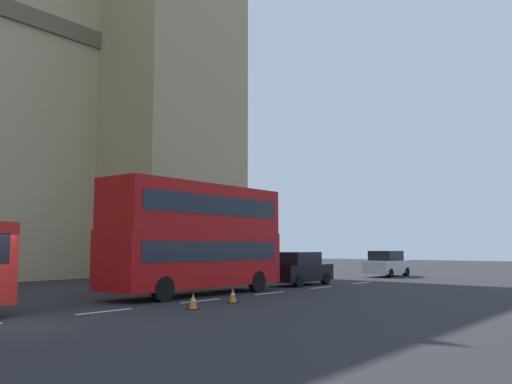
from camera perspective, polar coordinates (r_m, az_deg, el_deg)
name	(u,v)px	position (r m, az deg, el deg)	size (l,w,h in m)	color
lane_centre_marking	(105,311)	(19.30, -15.42, -11.85)	(39.00, 0.16, 0.01)	silver
double_decker_bus	(196,234)	(24.91, -6.20, -4.36)	(9.37, 2.54, 4.90)	#B20F0F
sedan_lead	(299,269)	(31.17, 4.52, -7.94)	(4.40, 1.86, 1.85)	black
sedan_trailing	(387,264)	(41.16, 13.44, -7.25)	(4.40, 1.86, 1.85)	#B7B7BC
traffic_cone_west	(193,301)	(19.32, -6.52, -11.18)	(0.36, 0.36, 0.58)	black
traffic_cone_middle	(233,295)	(21.44, -2.41, -10.67)	(0.36, 0.36, 0.58)	black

